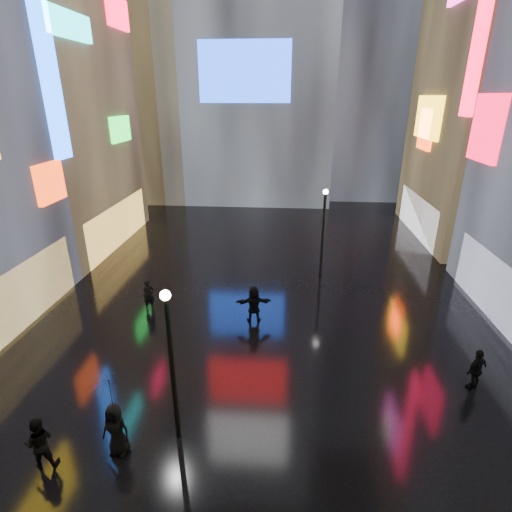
# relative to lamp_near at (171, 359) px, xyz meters

# --- Properties ---
(ground) EXTENTS (140.00, 140.00, 0.00)m
(ground) POSITION_rel_lamp_near_xyz_m (2.23, 11.18, -2.94)
(ground) COLOR black
(ground) RESTS_ON ground
(building_left_far) EXTENTS (10.28, 12.00, 22.00)m
(building_left_far) POSITION_rel_lamp_near_xyz_m (-13.75, 17.18, 8.04)
(building_left_far) COLOR black
(building_left_far) RESTS_ON ground
(tower_flank_right) EXTENTS (12.00, 12.00, 34.00)m
(tower_flank_right) POSITION_rel_lamp_near_xyz_m (11.23, 37.18, 14.06)
(tower_flank_right) COLOR black
(tower_flank_right) RESTS_ON ground
(tower_flank_left) EXTENTS (10.00, 10.00, 26.00)m
(tower_flank_left) POSITION_rel_lamp_near_xyz_m (-11.77, 33.18, 10.06)
(tower_flank_left) COLOR black
(tower_flank_left) RESTS_ON ground
(lamp_near) EXTENTS (0.30, 0.30, 5.20)m
(lamp_near) POSITION_rel_lamp_near_xyz_m (0.00, 0.00, 0.00)
(lamp_near) COLOR black
(lamp_near) RESTS_ON ground
(lamp_far) EXTENTS (0.30, 0.30, 5.20)m
(lamp_far) POSITION_rel_lamp_near_xyz_m (5.38, 13.08, 0.00)
(lamp_far) COLOR black
(lamp_far) RESTS_ON ground
(pedestrian_1) EXTENTS (0.99, 0.87, 1.69)m
(pedestrian_1) POSITION_rel_lamp_near_xyz_m (-3.66, -1.35, -2.10)
(pedestrian_1) COLOR black
(pedestrian_1) RESTS_ON ground
(pedestrian_3) EXTENTS (1.04, 0.85, 1.66)m
(pedestrian_3) POSITION_rel_lamp_near_xyz_m (10.31, 3.10, -2.11)
(pedestrian_3) COLOR black
(pedestrian_3) RESTS_ON ground
(pedestrian_4) EXTENTS (0.92, 0.66, 1.75)m
(pedestrian_4) POSITION_rel_lamp_near_xyz_m (-1.64, -0.73, -2.07)
(pedestrian_4) COLOR black
(pedestrian_4) RESTS_ON ground
(pedestrian_5) EXTENTS (1.75, 0.82, 1.82)m
(pedestrian_5) POSITION_rel_lamp_near_xyz_m (1.80, 7.19, -2.04)
(pedestrian_5) COLOR black
(pedestrian_5) RESTS_ON ground
(pedestrian_6) EXTENTS (0.69, 0.66, 1.60)m
(pedestrian_6) POSITION_rel_lamp_near_xyz_m (-3.54, 7.86, -2.15)
(pedestrian_6) COLOR black
(pedestrian_6) RESTS_ON ground
(umbrella_2) EXTENTS (1.45, 1.45, 0.97)m
(umbrella_2) POSITION_rel_lamp_near_xyz_m (-1.64, -0.73, -0.72)
(umbrella_2) COLOR black
(umbrella_2) RESTS_ON pedestrian_4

